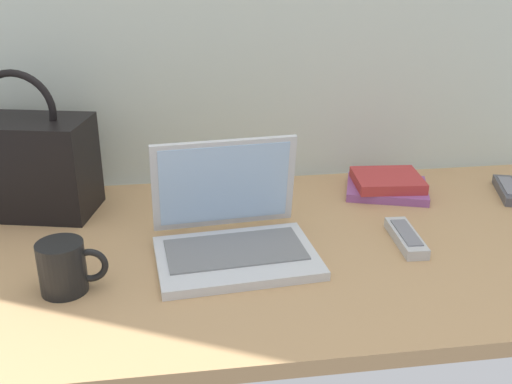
% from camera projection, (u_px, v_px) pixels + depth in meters
% --- Properties ---
extents(desk, '(1.60, 0.76, 0.03)m').
position_uv_depth(desk, '(278.00, 250.00, 1.26)').
color(desk, tan).
rests_on(desk, ground).
extents(laptop, '(0.33, 0.28, 0.22)m').
position_uv_depth(laptop, '(232.00, 231.00, 1.21)').
color(laptop, silver).
rests_on(laptop, desk).
extents(coffee_mug, '(0.12, 0.08, 0.10)m').
position_uv_depth(coffee_mug, '(64.00, 267.00, 1.07)').
color(coffee_mug, black).
rests_on(coffee_mug, desk).
extents(remote_control_near, '(0.09, 0.17, 0.02)m').
position_uv_depth(remote_control_near, '(508.00, 190.00, 1.50)').
color(remote_control_near, '#4C4C51').
rests_on(remote_control_near, desk).
extents(remote_control_far, '(0.05, 0.16, 0.02)m').
position_uv_depth(remote_control_far, '(406.00, 237.00, 1.26)').
color(remote_control_far, '#B7B7B7').
rests_on(remote_control_far, desk).
extents(handbag, '(0.33, 0.23, 0.33)m').
position_uv_depth(handbag, '(25.00, 164.00, 1.37)').
color(handbag, black).
rests_on(handbag, desk).
extents(book_stack, '(0.23, 0.21, 0.05)m').
position_uv_depth(book_stack, '(387.00, 185.00, 1.51)').
color(book_stack, '#8C4C8C').
rests_on(book_stack, desk).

